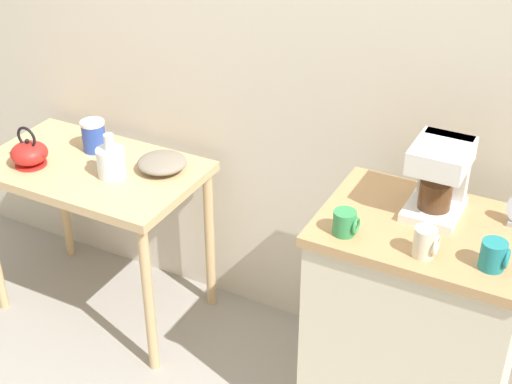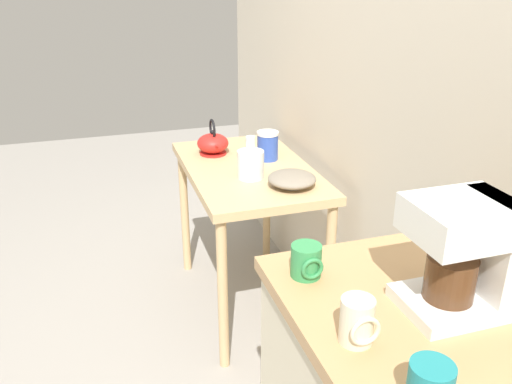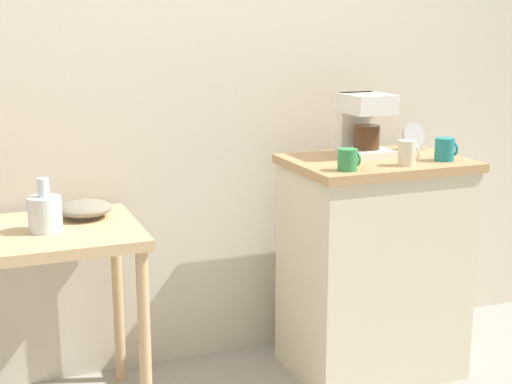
{
  "view_description": "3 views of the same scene",
  "coord_description": "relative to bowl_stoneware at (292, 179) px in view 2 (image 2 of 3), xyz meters",
  "views": [
    {
      "loc": [
        1.18,
        -2.09,
        2.29
      ],
      "look_at": [
        0.12,
        -0.05,
        0.91
      ],
      "focal_mm": 51.91,
      "sensor_mm": 36.0,
      "label": 1
    },
    {
      "loc": [
        1.57,
        -0.66,
        1.65
      ],
      "look_at": [
        -0.2,
        -0.1,
        0.86
      ],
      "focal_mm": 37.82,
      "sensor_mm": 36.0,
      "label": 2
    },
    {
      "loc": [
        -0.8,
        -2.58,
        1.47
      ],
      "look_at": [
        0.18,
        -0.09,
        0.86
      ],
      "focal_mm": 50.96,
      "sensor_mm": 36.0,
      "label": 3
    }
  ],
  "objects": [
    {
      "name": "back_wall",
      "position": [
        0.53,
        0.28,
        0.6
      ],
      "size": [
        4.4,
        0.1,
        2.8
      ],
      "primitive_type": "cube",
      "color": "beige",
      "rests_on": "ground_plane"
    },
    {
      "name": "wooden_table",
      "position": [
        -0.3,
        -0.11,
        -0.13
      ],
      "size": [
        0.94,
        0.57,
        0.76
      ],
      "color": "tan",
      "rests_on": "ground_plane"
    },
    {
      "name": "bowl_stoneware",
      "position": [
        0.0,
        0.0,
        0.0
      ],
      "size": [
        0.21,
        0.21,
        0.07
      ],
      "color": "gray",
      "rests_on": "wooden_table"
    },
    {
      "name": "teakettle",
      "position": [
        -0.52,
        -0.22,
        0.02
      ],
      "size": [
        0.19,
        0.16,
        0.18
      ],
      "color": "red",
      "rests_on": "wooden_table"
    },
    {
      "name": "glass_carafe_vase",
      "position": [
        -0.16,
        -0.14,
        0.03
      ],
      "size": [
        0.12,
        0.12,
        0.19
      ],
      "color": "silver",
      "rests_on": "wooden_table"
    },
    {
      "name": "canister_enamel",
      "position": [
        -0.37,
        0.01,
        0.04
      ],
      "size": [
        0.11,
        0.11,
        0.14
      ],
      "color": "#2D4CAD",
      "rests_on": "wooden_table"
    },
    {
      "name": "coffee_maker",
      "position": [
        1.16,
        -0.05,
        0.28
      ],
      "size": [
        0.18,
        0.22,
        0.26
      ],
      "color": "white",
      "rests_on": "kitchen_counter"
    },
    {
      "name": "mug_small_cream",
      "position": [
        1.21,
        -0.33,
        0.19
      ],
      "size": [
        0.08,
        0.07,
        0.1
      ],
      "color": "beige",
      "rests_on": "kitchen_counter"
    },
    {
      "name": "mug_tall_green",
      "position": [
        0.94,
        -0.33,
        0.18
      ],
      "size": [
        0.08,
        0.08,
        0.08
      ],
      "color": "#338C4C",
      "rests_on": "kitchen_counter"
    }
  ]
}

